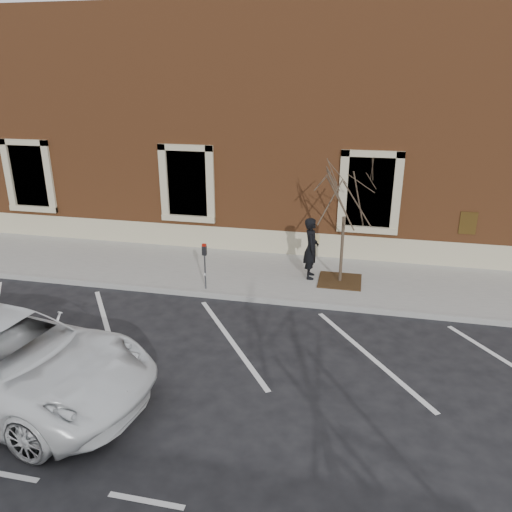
% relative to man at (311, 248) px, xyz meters
% --- Properties ---
extents(ground, '(120.00, 120.00, 0.00)m').
position_rel_man_xyz_m(ground, '(-1.43, -1.67, -1.07)').
color(ground, '#28282B').
rests_on(ground, ground).
extents(sidewalk_near, '(40.00, 3.50, 0.15)m').
position_rel_man_xyz_m(sidewalk_near, '(-1.43, 0.08, -0.99)').
color(sidewalk_near, '#ADABA3').
rests_on(sidewalk_near, ground).
extents(curb_near, '(40.00, 0.12, 0.15)m').
position_rel_man_xyz_m(curb_near, '(-1.43, -1.72, -0.99)').
color(curb_near, '#9E9E99').
rests_on(curb_near, ground).
extents(parking_stripes, '(28.00, 4.40, 0.01)m').
position_rel_man_xyz_m(parking_stripes, '(-1.43, -3.87, -1.07)').
color(parking_stripes, silver).
rests_on(parking_stripes, ground).
extents(building_civic, '(40.00, 8.62, 8.00)m').
position_rel_man_xyz_m(building_civic, '(-1.43, 6.08, 2.93)').
color(building_civic, brown).
rests_on(building_civic, ground).
extents(man, '(0.51, 0.71, 1.84)m').
position_rel_man_xyz_m(man, '(0.00, 0.00, 0.00)').
color(man, black).
rests_on(man, sidewalk_near).
extents(parking_meter, '(0.12, 0.09, 1.34)m').
position_rel_man_xyz_m(parking_meter, '(-2.80, -1.48, 0.01)').
color(parking_meter, '#595B60').
rests_on(parking_meter, sidewalk_near).
extents(tree_grate, '(1.24, 1.24, 0.03)m').
position_rel_man_xyz_m(tree_grate, '(0.90, -0.13, -0.90)').
color(tree_grate, '#412B14').
rests_on(tree_grate, sidewalk_near).
extents(sapling, '(2.15, 2.15, 3.58)m').
position_rel_man_xyz_m(sapling, '(0.90, -0.13, 1.58)').
color(sapling, brown).
rests_on(sapling, sidewalk_near).
extents(white_truck, '(6.24, 3.56, 1.64)m').
position_rel_man_xyz_m(white_truck, '(-5.05, -6.84, -0.25)').
color(white_truck, white).
rests_on(white_truck, ground).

